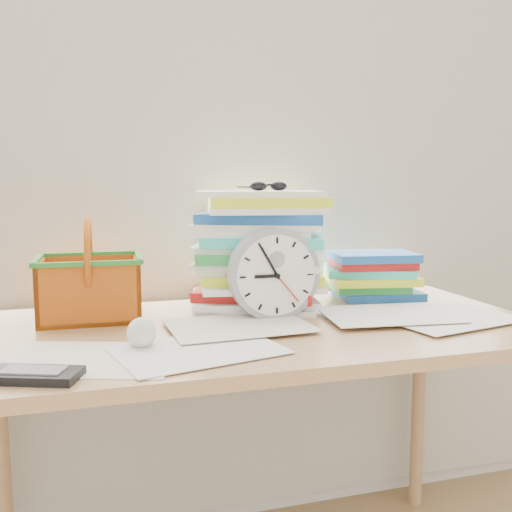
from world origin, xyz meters
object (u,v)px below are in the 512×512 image
object	(u,v)px
clock	(274,274)
calculator	(33,375)
basket	(89,269)
book_stack	(376,275)
paper_stack	(259,249)
desk	(260,354)

from	to	relation	value
clock	calculator	size ratio (longest dim) A/B	1.43
clock	basket	distance (m)	0.47
clock	basket	world-z (taller)	basket
calculator	clock	bearing A→B (deg)	50.50
book_stack	calculator	size ratio (longest dim) A/B	1.68
paper_stack	calculator	bearing A→B (deg)	-140.26
basket	calculator	bearing A→B (deg)	-100.76
desk	basket	bearing A→B (deg)	155.98
clock	book_stack	distance (m)	0.42
basket	book_stack	bearing A→B (deg)	4.47
book_stack	basket	size ratio (longest dim) A/B	1.07
book_stack	calculator	world-z (taller)	book_stack
desk	paper_stack	world-z (taller)	paper_stack
book_stack	desk	bearing A→B (deg)	-153.59
paper_stack	book_stack	world-z (taller)	paper_stack
clock	calculator	world-z (taller)	clock
paper_stack	basket	distance (m)	0.46
book_stack	calculator	bearing A→B (deg)	-152.75
clock	basket	bearing A→B (deg)	163.56
desk	book_stack	world-z (taller)	book_stack
calculator	desk	bearing A→B (deg)	48.97
paper_stack	clock	bearing A→B (deg)	-93.03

